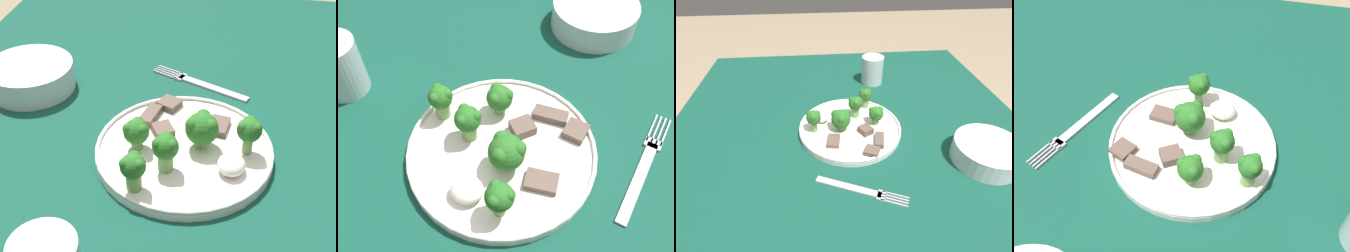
# 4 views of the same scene
# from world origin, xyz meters

# --- Properties ---
(table) EXTENTS (1.14, 0.96, 0.71)m
(table) POSITION_xyz_m (0.00, 0.00, 0.61)
(table) COLOR #114738
(table) RESTS_ON ground_plane
(dinner_plate) EXTENTS (0.26, 0.26, 0.02)m
(dinner_plate) POSITION_xyz_m (-0.06, 0.00, 0.71)
(dinner_plate) COLOR white
(dinner_plate) RESTS_ON table
(fork) EXTENTS (0.09, 0.18, 0.00)m
(fork) POSITION_xyz_m (0.14, -0.00, 0.71)
(fork) COLOR #B2B2B7
(fork) RESTS_ON table
(cream_bowl) EXTENTS (0.15, 0.15, 0.05)m
(cream_bowl) POSITION_xyz_m (0.08, 0.29, 0.73)
(cream_bowl) COLOR silver
(cream_bowl) RESTS_ON table
(broccoli_floret_near_rim_left) EXTENTS (0.05, 0.05, 0.06)m
(broccoli_floret_near_rim_left) POSITION_xyz_m (-0.05, -0.02, 0.75)
(broccoli_floret_near_rim_left) COLOR #709E56
(broccoli_floret_near_rim_left) RESTS_ON dinner_plate
(broccoli_floret_center_left) EXTENTS (0.04, 0.03, 0.06)m
(broccoli_floret_center_left) POSITION_xyz_m (-0.15, 0.05, 0.75)
(broccoli_floret_center_left) COLOR #709E56
(broccoli_floret_center_left) RESTS_ON dinner_plate
(broccoli_floret_back_left) EXTENTS (0.04, 0.04, 0.06)m
(broccoli_floret_back_left) POSITION_xyz_m (-0.10, 0.02, 0.75)
(broccoli_floret_back_left) COLOR #709E56
(broccoli_floret_back_left) RESTS_ON dinner_plate
(broccoli_floret_front_left) EXTENTS (0.04, 0.04, 0.05)m
(broccoli_floret_front_left) POSITION_xyz_m (-0.07, 0.07, 0.75)
(broccoli_floret_front_left) COLOR #709E56
(broccoli_floret_front_left) RESTS_ON dinner_plate
(broccoli_floret_center_back) EXTENTS (0.04, 0.04, 0.06)m
(broccoli_floret_center_back) POSITION_xyz_m (-0.05, -0.09, 0.76)
(broccoli_floret_center_back) COLOR #709E56
(broccoli_floret_center_back) RESTS_ON dinner_plate
(meat_slice_front_slice) EXTENTS (0.05, 0.03, 0.01)m
(meat_slice_front_slice) POSITION_xyz_m (-0.00, -0.05, 0.72)
(meat_slice_front_slice) COLOR brown
(meat_slice_front_slice) RESTS_ON dinner_plate
(meat_slice_middle_slice) EXTENTS (0.04, 0.04, 0.01)m
(meat_slice_middle_slice) POSITION_xyz_m (0.04, 0.04, 0.72)
(meat_slice_middle_slice) COLOR brown
(meat_slice_middle_slice) RESTS_ON dinner_plate
(meat_slice_rear_slice) EXTENTS (0.04, 0.04, 0.02)m
(meat_slice_rear_slice) POSITION_xyz_m (-0.03, 0.04, 0.73)
(meat_slice_rear_slice) COLOR brown
(meat_slice_rear_slice) RESTS_ON dinner_plate
(meat_slice_edge_slice) EXTENTS (0.05, 0.03, 0.01)m
(meat_slice_edge_slice) POSITION_xyz_m (0.01, 0.06, 0.72)
(meat_slice_edge_slice) COLOR brown
(meat_slice_edge_slice) RESTS_ON dinner_plate
(sauce_dollop) EXTENTS (0.04, 0.04, 0.02)m
(sauce_dollop) POSITION_xyz_m (-0.09, -0.07, 0.73)
(sauce_dollop) COLOR silver
(sauce_dollop) RESTS_ON dinner_plate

